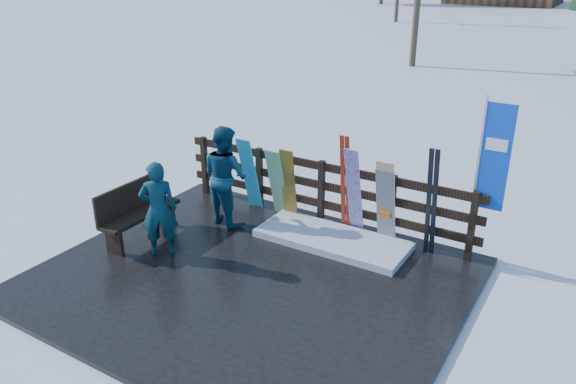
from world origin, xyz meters
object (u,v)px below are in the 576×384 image
Objects in this scene: snowboard_5 at (386,203)px; bench at (137,210)px; snowboard_4 at (386,207)px; snowboard_1 at (277,183)px; person_back at (225,175)px; rental_flag at (490,163)px; snowboard_0 at (250,174)px; snowboard_2 at (289,185)px; snowboard_3 at (354,193)px; person_front at (158,209)px.

bench is at bearing -152.22° from snowboard_5.
snowboard_4 is 0.07m from snowboard_5.
person_back reaches higher than snowboard_1.
snowboard_1 is 0.52× the size of rental_flag.
person_back is (-2.72, -0.63, 0.13)m from snowboard_5.
snowboard_5 is at bearing -0.00° from snowboard_0.
person_back is at bearing -145.16° from snowboard_2.
snowboard_0 is 1.06× the size of snowboard_4.
snowboard_3 is 0.57m from snowboard_5.
snowboard_1 is at bearing 180.00° from snowboard_3.
person_front reaches higher than bench.
person_back is (-4.16, -0.90, -0.73)m from rental_flag.
rental_flag is (1.44, 0.27, 0.93)m from snowboard_4.
person_back reaches higher than snowboard_5.
snowboard_5 is (2.65, -0.00, 0.04)m from snowboard_0.
person_front reaches higher than snowboard_5.
snowboard_0 reaches higher than snowboard_2.
snowboard_1 is 2.05m from snowboard_4.
snowboard_0 is at bearing 180.00° from snowboard_5.
snowboard_0 is at bearing 180.00° from snowboard_2.
bench is 0.85× the size of person_back.
snowboard_2 is 2.37m from person_front.
snowboard_4 is at bearing 177.50° from person_front.
snowboard_0 is (0.95, 1.90, 0.19)m from bench.
snowboard_0 is at bearing 180.00° from snowboard_4.
person_front is (-1.06, -2.12, 0.11)m from snowboard_2.
rental_flag is at bearing 3.78° from snowboard_0.
person_back is (0.15, 1.49, 0.10)m from person_front.
snowboard_3 is at bearing -172.31° from rental_flag.
snowboard_2 reaches higher than snowboard_1.
snowboard_3 is 0.64× the size of rental_flag.
rental_flag is at bearing 10.66° from snowboard_5.
snowboard_1 is 1.00× the size of snowboard_2.
rental_flag is (4.09, 0.27, 0.90)m from snowboard_0.
rental_flag reaches higher than snowboard_5.
snowboard_1 is 3.63m from rental_flag.
snowboard_0 reaches higher than snowboard_4.
person_back reaches higher than snowboard_4.
person_back reaches higher than snowboard_3.
snowboard_2 is at bearing 180.00° from snowboard_4.
bench is 4.08m from snowboard_5.
snowboard_1 is at bearing 180.00° from snowboard_5.
snowboard_0 is at bearing 180.00° from snowboard_3.
snowboard_5 is 3.57m from person_front.
person_back is at bearing -167.01° from snowboard_5.
bench is at bearing -133.20° from snowboard_2.
snowboard_1 is at bearing 180.00° from snowboard_4.
snowboard_3 is at bearing 0.00° from snowboard_1.
rental_flag is at bearing 23.28° from bench.
snowboard_2 is 3.40m from rental_flag.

